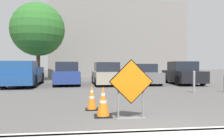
% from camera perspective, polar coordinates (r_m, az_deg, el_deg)
% --- Properties ---
extents(ground_plane, '(96.00, 96.00, 0.00)m').
position_cam_1_polar(ground_plane, '(14.19, 0.17, -4.28)').
color(ground_plane, '#565451').
extents(curb_lip, '(23.73, 0.20, 0.14)m').
position_cam_1_polar(curb_lip, '(4.57, 16.12, -15.53)').
color(curb_lip, beige).
rests_on(curb_lip, ground_plane).
extents(road_closed_sign, '(1.15, 0.20, 1.54)m').
position_cam_1_polar(road_closed_sign, '(5.62, 5.02, -4.30)').
color(road_closed_sign, black).
rests_on(road_closed_sign, ground_plane).
extents(traffic_cone_nearest, '(0.47, 0.47, 0.81)m').
position_cam_1_polar(traffic_cone_nearest, '(5.93, -2.34, -8.32)').
color(traffic_cone_nearest, black).
rests_on(traffic_cone_nearest, ground_plane).
extents(traffic_cone_second, '(0.39, 0.39, 0.77)m').
position_cam_1_polar(traffic_cone_second, '(6.83, -5.30, -7.19)').
color(traffic_cone_second, black).
rests_on(traffic_cone_second, ground_plane).
extents(pickup_truck, '(2.28, 5.52, 1.63)m').
position_cam_1_polar(pickup_truck, '(15.38, -22.17, -1.18)').
color(pickup_truck, navy).
rests_on(pickup_truck, ground_plane).
extents(parked_car_nearest, '(2.00, 4.31, 1.60)m').
position_cam_1_polar(parked_car_nearest, '(15.69, -11.64, -1.08)').
color(parked_car_nearest, navy).
rests_on(parked_car_nearest, ground_plane).
extents(parked_car_second, '(2.03, 4.45, 1.58)m').
position_cam_1_polar(parked_car_second, '(15.55, -1.44, -1.16)').
color(parked_car_second, '#A39984').
rests_on(parked_car_second, ground_plane).
extents(parked_car_third, '(1.84, 4.19, 1.47)m').
position_cam_1_polar(parked_car_third, '(16.15, 8.39, -1.22)').
color(parked_car_third, slate).
rests_on(parked_car_third, ground_plane).
extents(parked_car_fourth, '(2.03, 4.15, 1.64)m').
position_cam_1_polar(parked_car_fourth, '(16.71, 17.99, -0.92)').
color(parked_car_fourth, black).
rests_on(parked_car_fourth, ground_plane).
extents(bollard_nearest, '(0.12, 0.12, 1.10)m').
position_cam_1_polar(bollard_nearest, '(11.61, 20.65, -2.76)').
color(bollard_nearest, gray).
rests_on(bollard_nearest, ground_plane).
extents(building_facade_backdrop, '(16.08, 5.00, 8.83)m').
position_cam_1_polar(building_facade_backdrop, '(27.59, 1.31, 7.64)').
color(building_facade_backdrop, gray).
rests_on(building_facade_backdrop, ground_plane).
extents(street_tree_behind_lot, '(4.61, 4.61, 6.77)m').
position_cam_1_polar(street_tree_behind_lot, '(20.30, -18.77, 9.97)').
color(street_tree_behind_lot, '#513823').
rests_on(street_tree_behind_lot, ground_plane).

